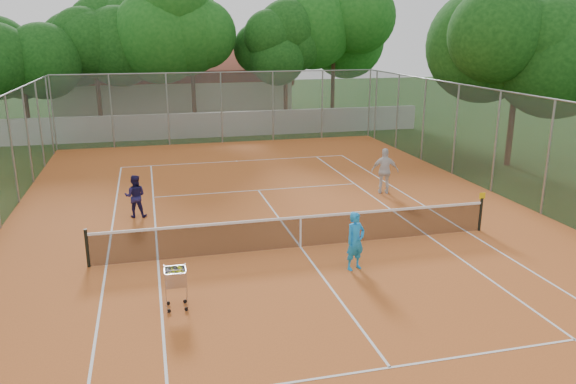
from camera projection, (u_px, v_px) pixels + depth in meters
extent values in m
plane|color=#14340E|center=(300.00, 248.00, 16.57)|extent=(120.00, 120.00, 0.00)
cube|color=#C15F25|center=(300.00, 247.00, 16.57)|extent=(18.00, 34.00, 0.02)
cube|color=white|center=(300.00, 247.00, 16.56)|extent=(10.98, 23.78, 0.01)
cube|color=black|center=(300.00, 231.00, 16.43)|extent=(11.88, 0.10, 0.98)
cube|color=slate|center=(301.00, 182.00, 16.02)|extent=(18.00, 34.00, 4.00)
cube|color=silver|center=(218.00, 125.00, 34.09)|extent=(26.00, 0.30, 1.50)
cube|color=beige|center=(174.00, 86.00, 42.55)|extent=(16.40, 9.00, 4.40)
cube|color=#0E380E|center=(209.00, 51.00, 35.73)|extent=(29.00, 19.00, 10.00)
imported|color=#1B91E7|center=(355.00, 241.00, 14.83)|extent=(0.67, 0.55, 1.59)
imported|color=#1D194C|center=(135.00, 196.00, 19.10)|extent=(0.80, 0.67, 1.48)
imported|color=silver|center=(385.00, 171.00, 21.91)|extent=(1.14, 0.75, 1.80)
cube|color=#B4B4BB|center=(176.00, 287.00, 12.74)|extent=(0.68, 0.68, 1.06)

